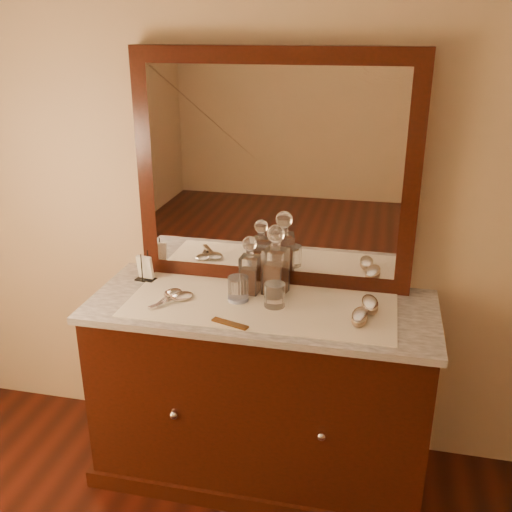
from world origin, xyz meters
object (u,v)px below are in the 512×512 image
hand_mirror_inner (178,298)px  brush_near (360,317)px  dresser_cabinet (261,393)px  mirror_frame (274,171)px  napkin_rack (145,269)px  brush_far (370,305)px  comb (230,324)px  decanter_right (276,267)px  hand_mirror_outer (171,294)px  decanter_left (250,271)px  pin_dish (238,299)px

hand_mirror_inner → brush_near: bearing=-2.2°
dresser_cabinet → mirror_frame: 0.97m
mirror_frame → napkin_rack: bearing=-167.5°
brush_near → brush_far: brush_far is taller
dresser_cabinet → brush_far: brush_far is taller
comb → decanter_right: 0.36m
brush_near → hand_mirror_outer: brush_near is taller
comb → napkin_rack: (-0.48, 0.33, 0.05)m
comb → decanter_left: (0.01, 0.30, 0.09)m
mirror_frame → hand_mirror_inner: (-0.35, -0.29, -0.49)m
decanter_left → decanter_right: decanter_right is taller
napkin_rack → hand_mirror_inner: size_ratio=0.65×
mirror_frame → napkin_rack: size_ratio=8.98×
mirror_frame → comb: size_ratio=7.82×
dresser_cabinet → hand_mirror_outer: 0.60m
napkin_rack → brush_near: bearing=-11.5°
comb → decanter_left: bearing=106.2°
comb → napkin_rack: bearing=163.0°
brush_far → hand_mirror_outer: size_ratio=0.82×
decanter_right → brush_near: decanter_right is taller
napkin_rack → hand_mirror_outer: (0.17, -0.14, -0.04)m
hand_mirror_outer → decanter_left: bearing=19.7°
brush_far → dresser_cabinet: bearing=-175.1°
comb → decanter_left: decanter_left is taller
pin_dish → decanter_left: bearing=72.2°
mirror_frame → brush_near: (0.41, -0.32, -0.48)m
pin_dish → napkin_rack: napkin_rack is taller
napkin_rack → hand_mirror_outer: size_ratio=0.70×
decanter_left → brush_near: 0.51m
decanter_left → brush_near: decanter_left is taller
napkin_rack → decanter_left: 0.49m
brush_far → hand_mirror_inner: 0.79m
dresser_cabinet → comb: comb is taller
pin_dish → decanter_right: bearing=38.4°
brush_far → hand_mirror_outer: (-0.83, -0.06, -0.01)m
brush_near → dresser_cabinet: bearing=169.3°
dresser_cabinet → brush_far: (0.44, 0.04, 0.46)m
brush_far → decanter_left: bearing=173.9°
mirror_frame → decanter_right: bearing=-74.5°
pin_dish → decanter_right: 0.21m
napkin_rack → hand_mirror_inner: (0.22, -0.17, -0.04)m
mirror_frame → comb: (-0.08, -0.46, -0.49)m
dresser_cabinet → napkin_rack: 0.76m
mirror_frame → brush_far: mirror_frame is taller
mirror_frame → napkin_rack: (-0.56, -0.12, -0.45)m
pin_dish → hand_mirror_inner: bearing=-169.0°
brush_far → hand_mirror_inner: (-0.78, -0.09, -0.01)m
pin_dish → napkin_rack: (-0.46, 0.12, 0.04)m
decanter_left → decanter_right: size_ratio=0.83×
comb → brush_far: bearing=43.4°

